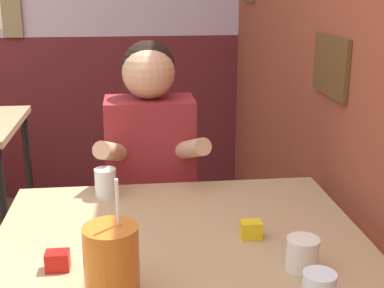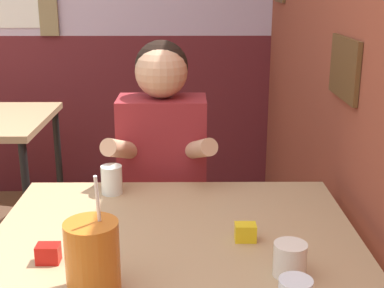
# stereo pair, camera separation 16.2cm
# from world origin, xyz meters

# --- Properties ---
(brick_wall_right) EXTENTS (0.08, 4.55, 2.70)m
(brick_wall_right) POSITION_xyz_m (1.30, 1.28, 1.35)
(brick_wall_right) COLOR brown
(brick_wall_right) RESTS_ON ground_plane
(main_table) EXTENTS (1.06, 0.93, 0.74)m
(main_table) POSITION_xyz_m (0.68, 0.33, 0.68)
(main_table) COLOR tan
(main_table) RESTS_ON ground_plane
(person_seated) EXTENTS (0.42, 0.40, 1.24)m
(person_seated) POSITION_xyz_m (0.62, 0.97, 0.65)
(person_seated) COLOR maroon
(person_seated) RESTS_ON ground_plane
(cocktail_pitcher) EXTENTS (0.13, 0.13, 0.30)m
(cocktail_pitcher) POSITION_xyz_m (0.49, 0.08, 0.83)
(cocktail_pitcher) COLOR #C6661E
(cocktail_pitcher) RESTS_ON main_table
(glass_center) EXTENTS (0.07, 0.07, 0.10)m
(glass_center) POSITION_xyz_m (0.45, 0.69, 0.79)
(glass_center) COLOR silver
(glass_center) RESTS_ON main_table
(glass_far_side) EXTENTS (0.08, 0.08, 0.09)m
(glass_far_side) POSITION_xyz_m (0.97, 0.15, 0.78)
(glass_far_side) COLOR silver
(glass_far_side) RESTS_ON main_table
(condiment_ketchup) EXTENTS (0.06, 0.04, 0.05)m
(condiment_ketchup) POSITION_xyz_m (0.35, 0.22, 0.77)
(condiment_ketchup) COLOR #B7140F
(condiment_ketchup) RESTS_ON main_table
(condiment_mustard) EXTENTS (0.06, 0.04, 0.05)m
(condiment_mustard) POSITION_xyz_m (0.88, 0.34, 0.77)
(condiment_mustard) COLOR yellow
(condiment_mustard) RESTS_ON main_table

